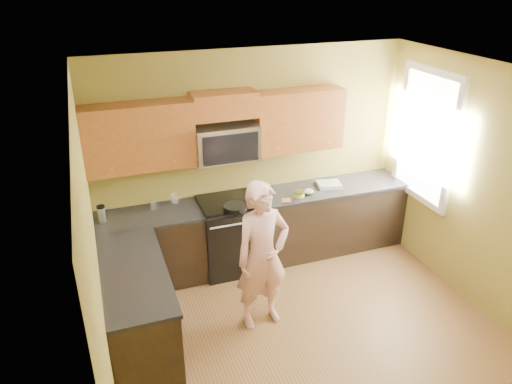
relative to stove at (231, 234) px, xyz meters
name	(u,v)px	position (x,y,z in m)	size (l,w,h in m)	color
floor	(317,345)	(0.40, -1.68, -0.47)	(4.00, 4.00, 0.00)	brown
ceiling	(335,83)	(0.40, -1.68, 2.23)	(4.00, 4.00, 0.00)	white
wall_back	(252,157)	(0.40, 0.32, 0.88)	(4.00, 4.00, 0.00)	olive
wall_left	(97,273)	(-1.60, -1.68, 0.88)	(4.00, 4.00, 0.00)	olive
wall_right	(497,199)	(2.40, -1.68, 0.88)	(4.00, 4.00, 0.00)	olive
cabinet_back_run	(260,231)	(0.40, 0.02, -0.03)	(4.00, 0.60, 0.88)	black
cabinet_left_run	(138,311)	(-1.30, -1.08, -0.03)	(0.60, 1.60, 0.88)	black
countertop_back	(261,199)	(0.40, 0.01, 0.43)	(4.00, 0.62, 0.04)	black
countertop_left	(134,272)	(-1.29, -1.08, 0.43)	(0.62, 1.60, 0.04)	black
stove	(231,234)	(0.00, 0.00, 0.00)	(0.76, 0.65, 0.95)	black
microwave	(226,159)	(0.00, 0.12, 0.97)	(0.76, 0.40, 0.42)	silver
upper_cab_left	(142,168)	(-0.99, 0.16, 0.97)	(1.22, 0.33, 0.75)	#935122
upper_cab_right	(297,149)	(0.94, 0.16, 0.97)	(1.12, 0.33, 0.75)	#935122
upper_cab_over_mw	(224,105)	(0.00, 0.16, 1.62)	(0.76, 0.33, 0.30)	#935122
window	(426,137)	(2.38, -0.48, 1.17)	(0.06, 1.06, 1.66)	white
woman	(262,256)	(0.00, -1.12, 0.35)	(0.60, 0.40, 1.65)	pink
frying_pan	(235,210)	(-0.02, -0.26, 0.47)	(0.28, 0.49, 0.06)	black
butter_tub	(299,197)	(0.87, -0.12, 0.45)	(0.13, 0.13, 0.09)	#FFEF43
toast_slice	(286,200)	(0.66, -0.18, 0.45)	(0.11, 0.11, 0.01)	#B27F47
napkin_a	(265,203)	(0.38, -0.21, 0.48)	(0.11, 0.12, 0.06)	silver
napkin_b	(309,191)	(1.01, -0.09, 0.48)	(0.12, 0.13, 0.07)	silver
dish_towel	(329,185)	(1.36, 0.03, 0.47)	(0.30, 0.24, 0.05)	white
travel_mug	(103,222)	(-1.50, 0.03, 0.45)	(0.09, 0.09, 0.20)	silver
glass_a	(176,198)	(-0.62, 0.22, 0.51)	(0.07, 0.07, 0.12)	silver
glass_b	(153,204)	(-0.91, 0.15, 0.51)	(0.07, 0.07, 0.12)	silver
glass_c	(174,199)	(-0.65, 0.23, 0.51)	(0.07, 0.07, 0.12)	silver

